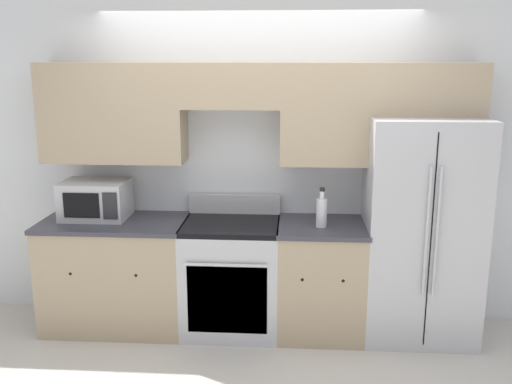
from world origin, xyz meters
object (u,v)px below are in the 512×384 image
(oven_range, at_px, (231,276))
(bottle, at_px, (322,211))
(refrigerator, at_px, (420,229))
(microwave, at_px, (96,200))

(oven_range, relative_size, bottle, 3.46)
(refrigerator, distance_m, microwave, 2.56)
(oven_range, bearing_deg, microwave, 176.05)
(microwave, xyz_separation_m, bottle, (1.79, -0.13, -0.03))
(microwave, bearing_deg, bottle, -4.24)
(microwave, bearing_deg, refrigerator, -0.74)
(oven_range, height_order, microwave, microwave)
(refrigerator, bearing_deg, microwave, 179.26)
(refrigerator, xyz_separation_m, bottle, (-0.76, -0.10, 0.15))
(microwave, distance_m, bottle, 1.80)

